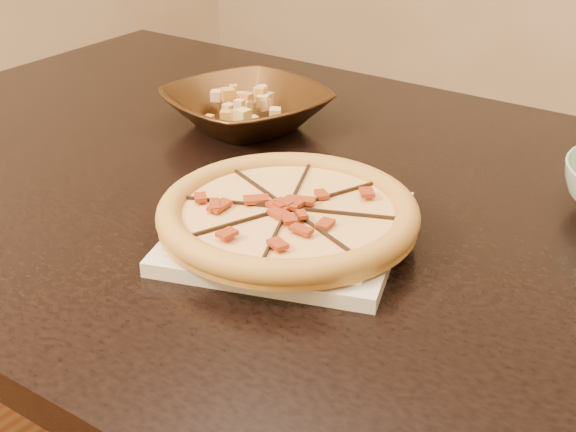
# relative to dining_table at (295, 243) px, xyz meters

# --- Properties ---
(dining_table) EXTENTS (1.58, 1.06, 0.75)m
(dining_table) POSITION_rel_dining_table_xyz_m (0.00, 0.00, 0.00)
(dining_table) COLOR black
(dining_table) RESTS_ON floor
(plate) EXTENTS (0.34, 0.34, 0.02)m
(plate) POSITION_rel_dining_table_xyz_m (0.09, -0.13, 0.10)
(plate) COLOR beige
(plate) RESTS_ON dining_table
(pizza) EXTENTS (0.31, 0.31, 0.03)m
(pizza) POSITION_rel_dining_table_xyz_m (0.09, -0.13, 0.12)
(pizza) COLOR gold
(pizza) RESTS_ON plate
(bronze_bowl) EXTENTS (0.30, 0.30, 0.06)m
(bronze_bowl) POSITION_rel_dining_table_xyz_m (-0.20, 0.13, 0.12)
(bronze_bowl) COLOR #452C15
(bronze_bowl) RESTS_ON dining_table
(mixed_dish) EXTENTS (0.12, 0.12, 0.03)m
(mixed_dish) POSITION_rel_dining_table_xyz_m (-0.20, 0.13, 0.17)
(mixed_dish) COLOR tan
(mixed_dish) RESTS_ON bronze_bowl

